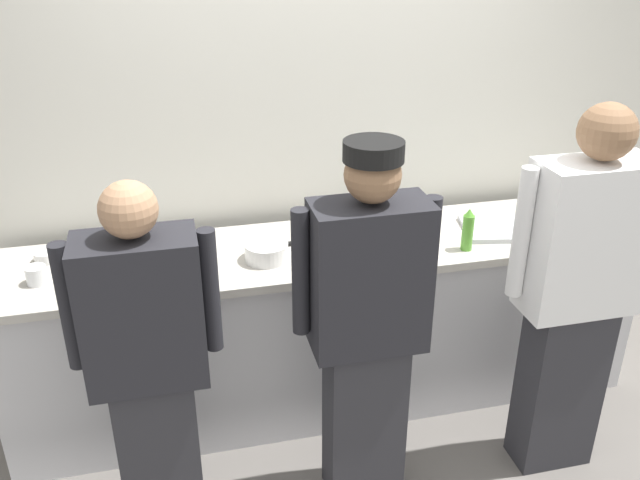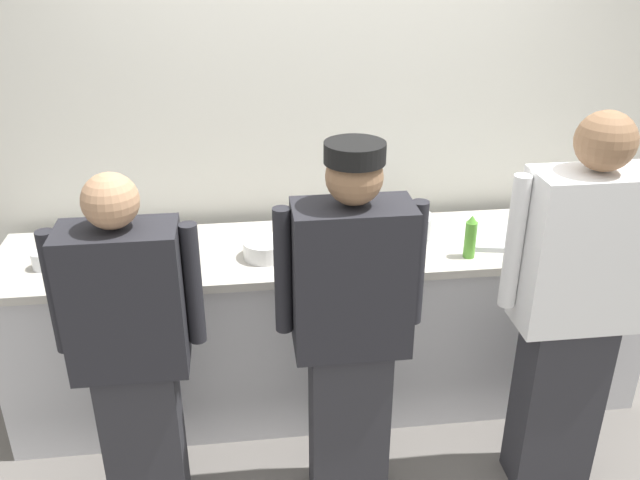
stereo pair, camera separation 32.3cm
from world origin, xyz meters
name	(u,v)px [view 1 (the left image)]	position (x,y,z in m)	size (l,w,h in m)	color
ground_plane	(346,438)	(0.00, 0.00, 0.00)	(9.00, 9.00, 0.00)	slate
wall_back	(309,134)	(0.00, 0.82, 1.34)	(5.07, 0.10, 2.69)	silver
prep_counter	(330,323)	(0.00, 0.35, 0.46)	(3.23, 0.67, 0.92)	silver
chef_near_left	(149,363)	(-0.89, -0.31, 0.83)	(0.58, 0.24, 1.57)	#2D2D33
chef_center	(367,324)	(-0.02, -0.32, 0.88)	(0.60, 0.24, 1.65)	#2D2D33
chef_far_right	(577,291)	(0.92, -0.34, 0.92)	(0.63, 0.24, 1.74)	#2D2D33
plate_stack_front	(266,252)	(-0.33, 0.27, 0.96)	(0.21, 0.21, 0.08)	white
mixing_bowl_steel	(395,222)	(0.35, 0.42, 0.98)	(0.32, 0.32, 0.12)	#B7BABF
sheet_tray	(504,228)	(0.91, 0.31, 0.93)	(0.41, 0.31, 0.02)	#B7BABF
squeeze_bottle_primary	(468,230)	(0.63, 0.15, 1.02)	(0.05, 0.05, 0.21)	#56A333
ramekin_orange_sauce	(150,262)	(-0.86, 0.33, 0.94)	(0.10, 0.10, 0.04)	white
ramekin_green_sauce	(111,259)	(-1.04, 0.40, 0.94)	(0.09, 0.09, 0.04)	white
ramekin_red_sauce	(46,256)	(-1.34, 0.49, 0.94)	(0.11, 0.11, 0.05)	white
deli_cup	(36,275)	(-1.35, 0.28, 0.96)	(0.09, 0.09, 0.08)	white
chefs_knife	(308,242)	(-0.10, 0.39, 0.92)	(0.28, 0.03, 0.02)	#B7BABF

